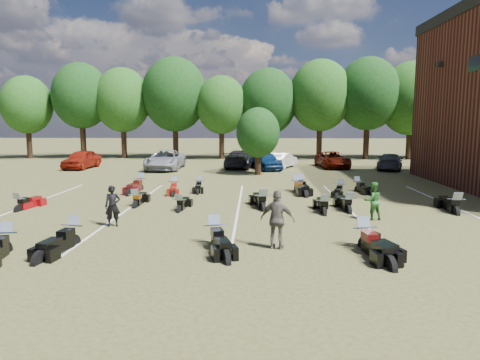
{
  "coord_description": "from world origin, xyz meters",
  "views": [
    {
      "loc": [
        -2.3,
        -15.98,
        4.0
      ],
      "look_at": [
        -2.95,
        4.0,
        1.2
      ],
      "focal_mm": 32.0,
      "sensor_mm": 36.0,
      "label": 1
    }
  ],
  "objects_px": {
    "car_0": "(82,159)",
    "motorcycle_14": "(140,190)",
    "car_4": "(266,161)",
    "person_black": "(113,206)",
    "person_grey": "(277,220)",
    "person_green": "(373,201)",
    "motorcycle_3": "(215,245)",
    "motorcycle_7": "(19,211)"
  },
  "relations": [
    {
      "from": "car_0",
      "to": "motorcycle_14",
      "type": "bearing_deg",
      "value": -50.52
    },
    {
      "from": "car_4",
      "to": "motorcycle_14",
      "type": "height_order",
      "value": "car_4"
    },
    {
      "from": "person_black",
      "to": "person_grey",
      "type": "xyz_separation_m",
      "value": [
        6.07,
        -2.66,
        0.14
      ]
    },
    {
      "from": "car_4",
      "to": "person_green",
      "type": "relative_size",
      "value": 2.69
    },
    {
      "from": "motorcycle_3",
      "to": "car_0",
      "type": "bearing_deg",
      "value": 105.17
    },
    {
      "from": "person_grey",
      "to": "motorcycle_3",
      "type": "relative_size",
      "value": 0.77
    },
    {
      "from": "car_4",
      "to": "person_black",
      "type": "distance_m",
      "value": 20.12
    },
    {
      "from": "motorcycle_3",
      "to": "person_black",
      "type": "bearing_deg",
      "value": 134.35
    },
    {
      "from": "car_4",
      "to": "person_grey",
      "type": "xyz_separation_m",
      "value": [
        -0.29,
        -21.74,
        0.22
      ]
    },
    {
      "from": "person_grey",
      "to": "motorcycle_14",
      "type": "bearing_deg",
      "value": -41.31
    },
    {
      "from": "person_grey",
      "to": "motorcycle_3",
      "type": "bearing_deg",
      "value": 6.17
    },
    {
      "from": "car_4",
      "to": "motorcycle_14",
      "type": "relative_size",
      "value": 1.69
    },
    {
      "from": "person_green",
      "to": "motorcycle_3",
      "type": "height_order",
      "value": "person_green"
    },
    {
      "from": "person_grey",
      "to": "motorcycle_3",
      "type": "xyz_separation_m",
      "value": [
        -1.99,
        0.33,
        -0.93
      ]
    },
    {
      "from": "car_0",
      "to": "person_grey",
      "type": "relative_size",
      "value": 2.45
    },
    {
      "from": "car_0",
      "to": "person_black",
      "type": "height_order",
      "value": "person_black"
    },
    {
      "from": "person_black",
      "to": "motorcycle_14",
      "type": "distance_m",
      "value": 8.61
    },
    {
      "from": "person_black",
      "to": "person_green",
      "type": "bearing_deg",
      "value": -9.0
    },
    {
      "from": "motorcycle_7",
      "to": "motorcycle_14",
      "type": "relative_size",
      "value": 0.85
    },
    {
      "from": "car_0",
      "to": "car_4",
      "type": "distance_m",
      "value": 15.42
    },
    {
      "from": "car_4",
      "to": "person_green",
      "type": "distance_m",
      "value": 18.06
    },
    {
      "from": "motorcycle_3",
      "to": "motorcycle_14",
      "type": "xyz_separation_m",
      "value": [
        -5.31,
        10.82,
        0.0
      ]
    },
    {
      "from": "car_4",
      "to": "motorcycle_3",
      "type": "height_order",
      "value": "car_4"
    },
    {
      "from": "motorcycle_7",
      "to": "motorcycle_3",
      "type": "bearing_deg",
      "value": 160.76
    },
    {
      "from": "person_black",
      "to": "motorcycle_3",
      "type": "height_order",
      "value": "person_black"
    },
    {
      "from": "car_4",
      "to": "motorcycle_7",
      "type": "xyz_separation_m",
      "value": [
        -11.43,
        -16.53,
        -0.71
      ]
    },
    {
      "from": "person_green",
      "to": "person_grey",
      "type": "xyz_separation_m",
      "value": [
        -4.06,
        -4.08,
        0.15
      ]
    },
    {
      "from": "car_0",
      "to": "person_black",
      "type": "distance_m",
      "value": 21.43
    },
    {
      "from": "car_0",
      "to": "motorcycle_3",
      "type": "xyz_separation_m",
      "value": [
        13.14,
        -21.76,
        -0.78
      ]
    },
    {
      "from": "car_0",
      "to": "car_4",
      "type": "bearing_deg",
      "value": 2.64
    },
    {
      "from": "car_4",
      "to": "person_black",
      "type": "height_order",
      "value": "person_black"
    },
    {
      "from": "motorcycle_3",
      "to": "motorcycle_7",
      "type": "height_order",
      "value": "motorcycle_3"
    },
    {
      "from": "car_4",
      "to": "person_black",
      "type": "relative_size",
      "value": 2.67
    },
    {
      "from": "car_4",
      "to": "car_0",
      "type": "bearing_deg",
      "value": 161.71
    },
    {
      "from": "car_4",
      "to": "person_grey",
      "type": "relative_size",
      "value": 2.25
    },
    {
      "from": "person_green",
      "to": "motorcycle_14",
      "type": "bearing_deg",
      "value": -43.73
    },
    {
      "from": "car_0",
      "to": "motorcycle_7",
      "type": "distance_m",
      "value": 17.35
    },
    {
      "from": "person_black",
      "to": "motorcycle_14",
      "type": "height_order",
      "value": "person_black"
    },
    {
      "from": "car_4",
      "to": "person_green",
      "type": "height_order",
      "value": "person_green"
    },
    {
      "from": "car_0",
      "to": "motorcycle_14",
      "type": "distance_m",
      "value": 13.47
    },
    {
      "from": "car_4",
      "to": "motorcycle_14",
      "type": "distance_m",
      "value": 13.05
    },
    {
      "from": "motorcycle_3",
      "to": "motorcycle_14",
      "type": "bearing_deg",
      "value": 100.2
    }
  ]
}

